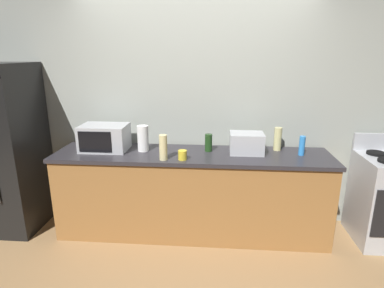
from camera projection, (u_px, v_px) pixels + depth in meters
ground_plane at (189, 253)px, 3.13m from camera, size 8.00×8.00×0.00m
back_wall at (195, 104)px, 3.53m from camera, size 6.40×0.10×2.70m
counter_run at (192, 193)px, 3.39m from camera, size 2.84×0.64×0.90m
refrigerator at (3, 149)px, 3.43m from camera, size 0.72×0.73×1.80m
microwave at (105, 138)px, 3.35m from camera, size 0.48×0.35×0.27m
toaster_oven at (247, 143)px, 3.25m from camera, size 0.34×0.26×0.21m
paper_towel_roll at (143, 138)px, 3.32m from camera, size 0.12×0.12×0.27m
bottle_vinegar at (278, 139)px, 3.34m from camera, size 0.08×0.08×0.24m
bottle_hand_soap at (163, 147)px, 3.04m from camera, size 0.08×0.08×0.25m
bottle_spray_cleaner at (302, 146)px, 3.19m from camera, size 0.06×0.06×0.20m
bottle_wine at (209, 143)px, 3.32m from camera, size 0.08×0.08×0.18m
mug_yellow at (182, 155)px, 3.06m from camera, size 0.08×0.08×0.09m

